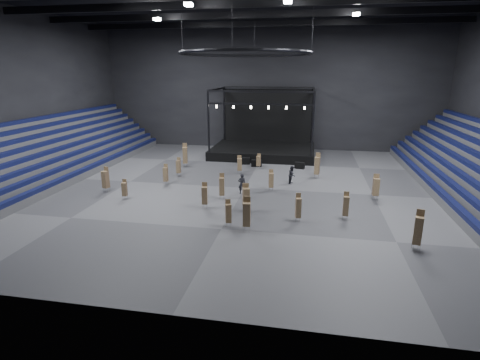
% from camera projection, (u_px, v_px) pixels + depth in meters
% --- Properties ---
extents(floor, '(50.00, 50.00, 0.00)m').
position_uv_depth(floor, '(245.00, 188.00, 38.04)').
color(floor, '#515053').
rests_on(floor, ground).
extents(wall_back, '(50.00, 0.20, 18.00)m').
position_uv_depth(wall_back, '(269.00, 88.00, 55.34)').
color(wall_back, black).
rests_on(wall_back, ground).
extents(wall_front, '(50.00, 0.20, 18.00)m').
position_uv_depth(wall_front, '(162.00, 131.00, 15.68)').
color(wall_front, black).
rests_on(wall_front, ground).
extents(wall_left, '(0.20, 42.00, 18.00)m').
position_uv_depth(wall_left, '(14.00, 95.00, 39.82)').
color(wall_left, black).
rests_on(wall_left, ground).
extents(bleachers_left, '(7.20, 40.00, 6.40)m').
position_uv_depth(bleachers_left, '(41.00, 162.00, 41.51)').
color(bleachers_left, '#505053').
rests_on(bleachers_left, floor).
extents(stage, '(14.00, 10.00, 9.20)m').
position_uv_depth(stage, '(264.00, 144.00, 52.96)').
color(stage, black).
rests_on(stage, floor).
extents(truss_ring, '(12.30, 12.30, 5.15)m').
position_uv_depth(truss_ring, '(245.00, 53.00, 34.39)').
color(truss_ring, black).
rests_on(truss_ring, ceiling).
extents(roof_girders, '(49.00, 30.35, 0.70)m').
position_uv_depth(roof_girders, '(245.00, 3.00, 33.21)').
color(roof_girders, black).
rests_on(roof_girders, ceiling).
extents(floodlights, '(28.60, 16.60, 0.25)m').
position_uv_depth(floodlights, '(237.00, 3.00, 29.60)').
color(floodlights, white).
rests_on(floodlights, roof_girders).
extents(flight_case_left, '(1.35, 0.83, 0.85)m').
position_uv_depth(flight_case_left, '(245.00, 161.00, 47.60)').
color(flight_case_left, black).
rests_on(flight_case_left, floor).
extents(flight_case_mid, '(1.28, 0.67, 0.84)m').
position_uv_depth(flight_case_mid, '(257.00, 163.00, 46.42)').
color(flight_case_mid, black).
rests_on(flight_case_mid, floor).
extents(flight_case_right, '(1.27, 0.85, 0.78)m').
position_uv_depth(flight_case_right, '(300.00, 165.00, 45.46)').
color(flight_case_right, black).
rests_on(flight_case_right, floor).
extents(chair_stack_0, '(0.58, 0.58, 2.66)m').
position_uv_depth(chair_stack_0, '(247.00, 214.00, 27.40)').
color(chair_stack_0, silver).
rests_on(chair_stack_0, floor).
extents(chair_stack_1, '(0.44, 0.44, 2.12)m').
position_uv_depth(chair_stack_1, '(178.00, 166.00, 42.08)').
color(chair_stack_1, silver).
rests_on(chair_stack_1, floor).
extents(chair_stack_2, '(0.45, 0.45, 1.91)m').
position_uv_depth(chair_stack_2, '(124.00, 189.00, 34.39)').
color(chair_stack_2, silver).
rests_on(chair_stack_2, floor).
extents(chair_stack_3, '(0.44, 0.44, 2.31)m').
position_uv_depth(chair_stack_3, '(346.00, 205.00, 29.64)').
color(chair_stack_3, silver).
rests_on(chair_stack_3, floor).
extents(chair_stack_4, '(0.64, 0.64, 2.80)m').
position_uv_depth(chair_stack_4, '(418.00, 230.00, 24.52)').
color(chair_stack_4, silver).
rests_on(chair_stack_4, floor).
extents(chair_stack_5, '(0.70, 0.70, 2.44)m').
position_uv_depth(chair_stack_5, '(246.00, 197.00, 31.33)').
color(chair_stack_5, silver).
rests_on(chair_stack_5, floor).
extents(chair_stack_6, '(0.53, 0.53, 2.16)m').
position_uv_depth(chair_stack_6, '(271.00, 180.00, 36.83)').
color(chair_stack_6, silver).
rests_on(chair_stack_6, floor).
extents(chair_stack_7, '(0.46, 0.46, 2.19)m').
position_uv_depth(chair_stack_7, '(166.00, 174.00, 38.82)').
color(chair_stack_7, silver).
rests_on(chair_stack_7, floor).
extents(chair_stack_8, '(0.54, 0.54, 2.29)m').
position_uv_depth(chair_stack_8, '(205.00, 195.00, 32.13)').
color(chair_stack_8, silver).
rests_on(chair_stack_8, floor).
extents(chair_stack_9, '(0.62, 0.62, 2.83)m').
position_uv_depth(chair_stack_9, '(317.00, 165.00, 41.19)').
color(chair_stack_9, silver).
rests_on(chair_stack_9, floor).
extents(chair_stack_10, '(0.53, 0.53, 2.46)m').
position_uv_depth(chair_stack_10, '(222.00, 186.00, 34.39)').
color(chair_stack_10, silver).
rests_on(chair_stack_10, floor).
extents(chair_stack_11, '(0.56, 0.56, 2.44)m').
position_uv_depth(chair_stack_11, '(376.00, 186.00, 34.16)').
color(chair_stack_11, silver).
rests_on(chair_stack_11, floor).
extents(chair_stack_12, '(0.60, 0.60, 2.13)m').
position_uv_depth(chair_stack_12, '(240.00, 164.00, 42.96)').
color(chair_stack_12, silver).
rests_on(chair_stack_12, floor).
extents(chair_stack_13, '(0.50, 0.50, 1.83)m').
position_uv_depth(chair_stack_13, '(259.00, 161.00, 45.27)').
color(chair_stack_13, silver).
rests_on(chair_stack_13, floor).
extents(chair_stack_14, '(0.50, 0.50, 2.32)m').
position_uv_depth(chair_stack_14, '(298.00, 207.00, 29.26)').
color(chair_stack_14, silver).
rests_on(chair_stack_14, floor).
extents(chair_stack_15, '(0.65, 0.65, 2.52)m').
position_uv_depth(chair_stack_15, '(106.00, 179.00, 36.39)').
color(chair_stack_15, silver).
rests_on(chair_stack_15, floor).
extents(chair_stack_16, '(0.54, 0.54, 2.15)m').
position_uv_depth(chair_stack_16, '(228.00, 213.00, 28.31)').
color(chair_stack_16, silver).
rests_on(chair_stack_16, floor).
extents(chair_stack_17, '(0.67, 0.67, 2.93)m').
position_uv_depth(chair_stack_17, '(185.00, 155.00, 46.06)').
color(chair_stack_17, silver).
rests_on(chair_stack_17, floor).
extents(man_center, '(0.79, 0.59, 1.98)m').
position_uv_depth(man_center, '(242.00, 184.00, 35.95)').
color(man_center, black).
rests_on(man_center, floor).
extents(crew_member, '(0.90, 1.06, 1.90)m').
position_uv_depth(crew_member, '(292.00, 175.00, 39.22)').
color(crew_member, black).
rests_on(crew_member, floor).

